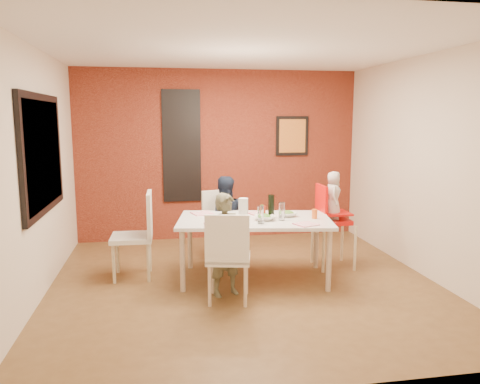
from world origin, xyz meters
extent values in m
plane|color=brown|center=(0.00, 0.00, 0.00)|extent=(4.50, 4.50, 0.00)
cube|color=white|center=(0.00, 0.00, 2.70)|extent=(4.50, 4.50, 0.02)
cube|color=beige|center=(0.00, 2.25, 1.35)|extent=(4.50, 0.02, 2.70)
cube|color=beige|center=(0.00, -2.25, 1.35)|extent=(4.50, 0.02, 2.70)
cube|color=beige|center=(-2.25, 0.00, 1.35)|extent=(0.02, 4.50, 2.70)
cube|color=beige|center=(2.25, 0.00, 1.35)|extent=(0.02, 4.50, 2.70)
cube|color=maroon|center=(0.00, 2.23, 1.35)|extent=(4.50, 0.02, 2.70)
cube|color=black|center=(-2.22, 0.20, 1.55)|extent=(0.05, 1.70, 1.30)
cube|color=black|center=(-2.21, 0.20, 1.55)|extent=(0.02, 1.55, 1.15)
cube|color=silver|center=(-0.60, 2.21, 1.50)|extent=(0.55, 0.03, 1.70)
cube|color=black|center=(-0.60, 2.21, 1.50)|extent=(0.60, 0.03, 1.76)
cube|color=black|center=(1.20, 2.21, 1.65)|extent=(0.54, 0.03, 0.64)
cube|color=orange|center=(1.20, 2.19, 1.65)|extent=(0.44, 0.01, 0.54)
cube|color=white|center=(0.15, 0.13, 0.73)|extent=(1.94, 1.29, 0.04)
cylinder|color=#C8AF94|center=(-0.73, -0.14, 0.36)|extent=(0.06, 0.06, 0.71)
cylinder|color=#C8AF94|center=(-0.59, 0.69, 0.36)|extent=(0.06, 0.06, 0.71)
cylinder|color=#C8AF94|center=(0.89, -0.42, 0.36)|extent=(0.06, 0.06, 0.71)
cylinder|color=#C8AF94|center=(1.03, 0.41, 0.36)|extent=(0.06, 0.06, 0.71)
cube|color=white|center=(-0.26, -0.48, 0.46)|extent=(0.54, 0.54, 0.05)
cube|color=white|center=(-0.30, -0.68, 0.72)|extent=(0.45, 0.14, 0.51)
cylinder|color=beige|center=(-0.04, -0.33, 0.22)|extent=(0.04, 0.04, 0.44)
cylinder|color=beige|center=(-0.12, -0.70, 0.22)|extent=(0.04, 0.04, 0.44)
cylinder|color=beige|center=(-0.40, -0.26, 0.22)|extent=(0.04, 0.04, 0.44)
cylinder|color=beige|center=(-0.48, -0.62, 0.22)|extent=(0.04, 0.04, 0.44)
cube|color=white|center=(-0.13, 0.97, 0.45)|extent=(0.53, 0.53, 0.05)
cube|color=white|center=(-0.18, 1.17, 0.70)|extent=(0.43, 0.14, 0.50)
cylinder|color=beige|center=(-0.26, 0.76, 0.22)|extent=(0.04, 0.04, 0.43)
cylinder|color=beige|center=(-0.35, 1.10, 0.22)|extent=(0.04, 0.04, 0.43)
cylinder|color=beige|center=(0.09, 0.84, 0.22)|extent=(0.04, 0.04, 0.43)
cylinder|color=beige|center=(0.00, 1.19, 0.22)|extent=(0.04, 0.04, 0.43)
cube|color=white|center=(-1.31, 0.45, 0.50)|extent=(0.50, 0.50, 0.06)
cube|color=white|center=(-1.09, 0.45, 0.78)|extent=(0.06, 0.49, 0.56)
cylinder|color=#C6B793|center=(-1.51, 0.66, 0.24)|extent=(0.04, 0.04, 0.48)
cylinder|color=#C6B793|center=(-1.11, 0.65, 0.24)|extent=(0.04, 0.04, 0.48)
cylinder|color=#C6B793|center=(-1.52, 0.26, 0.24)|extent=(0.04, 0.04, 0.48)
cylinder|color=#C6B793|center=(-1.12, 0.25, 0.24)|extent=(0.04, 0.04, 0.48)
cube|color=red|center=(1.27, 0.43, 0.62)|extent=(0.38, 0.38, 0.06)
cube|color=red|center=(1.09, 0.43, 0.87)|extent=(0.04, 0.38, 0.45)
cube|color=red|center=(1.27, 0.43, 0.72)|extent=(0.38, 0.38, 0.02)
cylinder|color=beige|center=(1.48, 0.22, 0.29)|extent=(0.04, 0.04, 0.59)
cylinder|color=beige|center=(1.05, 0.22, 0.29)|extent=(0.04, 0.04, 0.59)
cylinder|color=beige|center=(1.48, 0.64, 0.29)|extent=(0.04, 0.04, 0.59)
cylinder|color=beige|center=(1.05, 0.64, 0.29)|extent=(0.04, 0.04, 0.59)
imported|color=brown|center=(-0.26, -0.32, 0.57)|extent=(0.48, 0.40, 1.14)
imported|color=black|center=(-0.13, 0.81, 0.59)|extent=(0.58, 0.46, 1.18)
imported|color=beige|center=(1.25, 0.43, 0.95)|extent=(0.28, 0.35, 0.62)
cube|color=silver|center=(-0.36, -0.11, 0.76)|extent=(0.24, 0.24, 0.01)
cube|color=white|center=(0.24, 0.42, 0.76)|extent=(0.27, 0.27, 0.01)
cube|color=white|center=(0.65, -0.29, 0.76)|extent=(0.29, 0.29, 0.01)
cube|color=white|center=(-0.44, 0.52, 0.76)|extent=(0.30, 0.30, 0.01)
imported|color=white|center=(0.25, 0.03, 0.78)|extent=(0.24, 0.24, 0.06)
imported|color=white|center=(0.58, 0.19, 0.78)|extent=(0.27, 0.27, 0.05)
cylinder|color=black|center=(0.35, 0.13, 0.89)|extent=(0.08, 0.08, 0.28)
cylinder|color=silver|center=(0.16, -0.14, 0.85)|extent=(0.07, 0.07, 0.20)
cylinder|color=white|center=(0.44, -0.01, 0.86)|extent=(0.07, 0.07, 0.21)
cylinder|color=silver|center=(0.01, 0.11, 0.88)|extent=(0.11, 0.11, 0.25)
cylinder|color=red|center=(0.26, 0.11, 0.83)|extent=(0.04, 0.04, 0.15)
cylinder|color=#2D6E24|center=(0.25, 0.18, 0.83)|extent=(0.04, 0.04, 0.15)
cylinder|color=brown|center=(0.25, 0.21, 0.82)|extent=(0.04, 0.04, 0.14)
cylinder|color=#E15B19|center=(0.85, 0.01, 0.81)|extent=(0.07, 0.07, 0.11)
camera|label=1|loc=(-0.96, -5.22, 1.94)|focal=35.00mm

